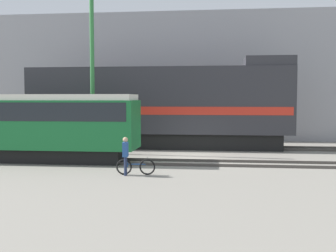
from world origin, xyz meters
name	(u,v)px	position (x,y,z in m)	size (l,w,h in m)	color
ground_plane	(189,158)	(0.00, 0.00, 0.00)	(120.00, 120.00, 0.00)	gray
track_near	(186,162)	(0.00, -1.99, 0.07)	(60.00, 1.51, 0.14)	#47423D
track_far	(194,147)	(0.00, 4.60, 0.07)	(60.00, 1.51, 0.14)	#47423D
building_backdrop	(199,78)	(0.00, 12.73, 4.94)	(38.59, 6.00, 9.88)	#99999E
freight_locomotive	(161,106)	(-2.14, 4.60, 2.72)	(16.91, 3.04, 5.79)	black
streetcar	(23,123)	(-8.40, -1.99, 1.96)	(11.80, 2.54, 3.43)	black
bicycle	(136,167)	(-1.91, -5.22, 0.34)	(1.66, 0.44, 0.74)	black
person	(125,152)	(-2.30, -5.41, 0.97)	(0.25, 0.38, 1.61)	#232D4C
utility_pole_left	(92,76)	(-5.72, 1.30, 4.55)	(0.24, 0.24, 9.10)	#2D7238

